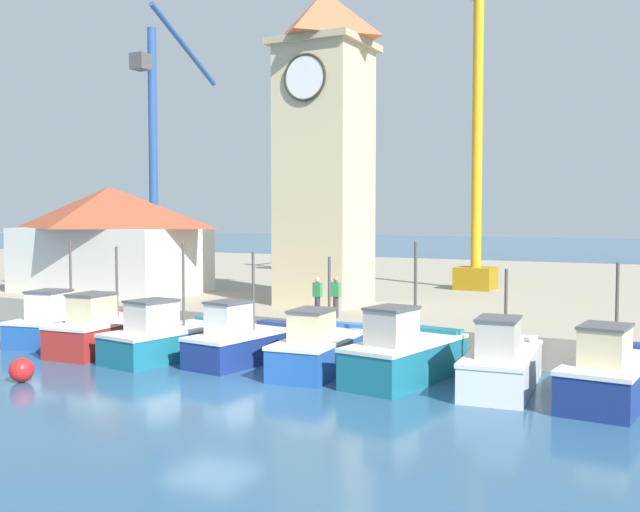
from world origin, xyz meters
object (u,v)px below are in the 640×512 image
Objects in this scene: fishing_boat_mid_right at (404,355)px; port_crane_near at (156,178)px; clock_tower at (324,142)px; warehouse_left at (110,238)px; fishing_boat_right_inner at (502,364)px; fishing_boat_left_outer at (106,331)px; dock_worker_along_quay at (336,297)px; fishing_boat_left_inner at (169,338)px; fishing_boat_mid_left at (242,342)px; port_crane_far at (477,144)px; fishing_boat_center at (321,349)px; mooring_buoy at (22,370)px; fishing_boat_far_left at (61,324)px; fishing_boat_right_outer at (610,374)px; dock_worker_near_tower at (317,297)px.

port_crane_near reaches higher than fishing_boat_mid_right.
clock_tower is 13.29m from warehouse_left.
fishing_boat_left_outer is at bearing -176.97° from fishing_boat_right_inner.
dock_worker_along_quay is at bearing -13.19° from warehouse_left.
fishing_boat_left_inner is 0.31× the size of port_crane_near.
warehouse_left is at bearing 161.07° from fishing_boat_right_inner.
fishing_boat_mid_left is 20.21m from port_crane_far.
fishing_boat_mid_left is at bearing 10.37° from fishing_boat_left_inner.
fishing_boat_center is (5.90, 0.61, 0.00)m from fishing_boat_left_inner.
port_crane_near is at bearing 144.77° from fishing_boat_mid_right.
fishing_boat_far_left is at bearing 127.36° from mooring_buoy.
dock_worker_near_tower is (-11.28, 3.95, 1.20)m from fishing_boat_right_outer.
fishing_boat_left_outer is at bearing -145.33° from dock_worker_near_tower.
dock_worker_along_quay is (-1.61, 4.40, 1.23)m from fishing_boat_center.
port_crane_far reaches higher than port_crane_near.
fishing_boat_far_left is 1.10× the size of fishing_boat_mid_left.
fishing_boat_far_left is at bearing 178.49° from fishing_boat_mid_left.
fishing_boat_left_inner is 1.16× the size of fishing_boat_mid_left.
fishing_boat_left_outer is 8.94m from dock_worker_along_quay.
fishing_boat_center is at bearing -63.68° from clock_tower.
mooring_buoy is 11.90m from dock_worker_along_quay.
warehouse_left is at bearing 141.46° from fishing_boat_left_inner.
mooring_buoy is at bearing -160.54° from fishing_boat_right_outer.
port_crane_far is (0.21, 18.05, 8.27)m from fishing_boat_center.
mooring_buoy is (-1.62, -5.20, -0.35)m from fishing_boat_left_inner.
fishing_boat_far_left is 0.52× the size of warehouse_left.
warehouse_left is (-16.60, 7.91, 3.23)m from fishing_boat_center.
warehouse_left is 16.83m from mooring_buoy.
clock_tower is (7.96, 8.14, 7.75)m from fishing_boat_far_left.
clock_tower is at bearing 116.32° from fishing_boat_center.
fishing_boat_center is 3.27× the size of dock_worker_near_tower.
fishing_boat_right_inner is 0.98× the size of fishing_boat_right_outer.
fishing_boat_right_outer is at bearing -17.03° from warehouse_left.
fishing_boat_far_left is 7.49m from mooring_buoy.
fishing_boat_left_inner is 2.85m from fishing_boat_mid_left.
port_crane_far is at bearing 63.96° from fishing_boat_left_outer.
fishing_boat_right_inner is (14.90, 0.79, -0.03)m from fishing_boat_left_outer.
fishing_boat_far_left reaches higher than fishing_boat_right_outer.
warehouse_left is (-7.68, 8.53, 3.18)m from fishing_boat_left_outer.
fishing_boat_mid_left is 0.91× the size of fishing_boat_right_inner.
fishing_boat_mid_right is at bearing -177.44° from fishing_boat_right_outer.
fishing_boat_left_inner reaches higher than fishing_boat_right_outer.
fishing_boat_right_inner is 3.07m from fishing_boat_right_outer.
fishing_boat_left_inner is 3.34× the size of dock_worker_near_tower.
warehouse_left is (-19.63, 8.13, 3.14)m from fishing_boat_mid_right.
fishing_boat_left_inner is 0.27× the size of port_crane_far.
warehouse_left is (-10.69, 8.52, 3.23)m from fishing_boat_left_inner.
port_crane_far reaches higher than dock_worker_along_quay.
port_crane_near is 22.73m from dock_worker_near_tower.
port_crane_near is (-17.37, 16.46, 6.80)m from fishing_boat_mid_left.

